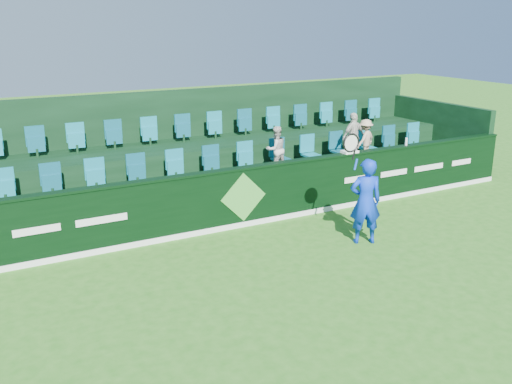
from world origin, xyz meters
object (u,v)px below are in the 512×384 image
drinks_bottle (406,142)px  tennis_player (365,201)px  towel (350,152)px  spectator_right (365,139)px  spectator_middle (353,137)px  spectator_left (276,149)px

drinks_bottle → tennis_player: bearing=-144.9°
tennis_player → towel: tennis_player is taller
spectator_right → spectator_middle: bearing=-21.8°
spectator_left → spectator_middle: 2.38m
tennis_player → drinks_bottle: bearing=35.1°
tennis_player → towel: (1.17, 2.09, 0.47)m
spectator_right → drinks_bottle: size_ratio=5.48×
drinks_bottle → towel: bearing=180.0°
spectator_right → towel: size_ratio=2.81×
spectator_left → drinks_bottle: (3.20, -1.12, 0.08)m
spectator_middle → drinks_bottle: spectator_middle is taller
towel → drinks_bottle: size_ratio=1.95×
spectator_middle → drinks_bottle: bearing=118.7°
spectator_middle → spectator_left: bearing=-7.5°
spectator_left → spectator_right: 2.79m
spectator_middle → spectator_right: size_ratio=1.19×
tennis_player → spectator_middle: tennis_player is taller
tennis_player → spectator_right: tennis_player is taller
tennis_player → drinks_bottle: (2.97, 2.09, 0.54)m
spectator_left → spectator_right: bearing=177.9°
spectator_left → towel: 1.80m
tennis_player → spectator_left: 3.25m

